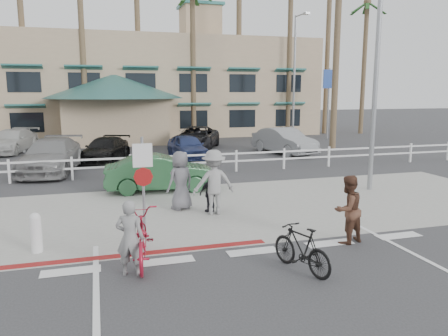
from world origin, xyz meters
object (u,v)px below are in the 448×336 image
object	(u,v)px
sign_post	(143,183)
bike_black	(302,249)
car_white_sedan	(161,173)
bike_red	(141,238)

from	to	relation	value
sign_post	bike_black	distance (m)	4.21
car_white_sedan	bike_red	bearing A→B (deg)	171.88
sign_post	car_white_sedan	xyz separation A→B (m)	(1.19, 5.36, -0.77)
bike_red	bike_black	xyz separation A→B (m)	(3.14, -1.37, -0.07)
bike_black	car_white_sedan	size ratio (longest dim) A/B	0.40
sign_post	bike_red	xyz separation A→B (m)	(-0.25, -1.53, -0.89)
car_white_sedan	bike_black	bearing A→B (deg)	-164.65
bike_red	car_white_sedan	distance (m)	7.04
bike_red	car_white_sedan	world-z (taller)	car_white_sedan
sign_post	bike_red	world-z (taller)	sign_post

